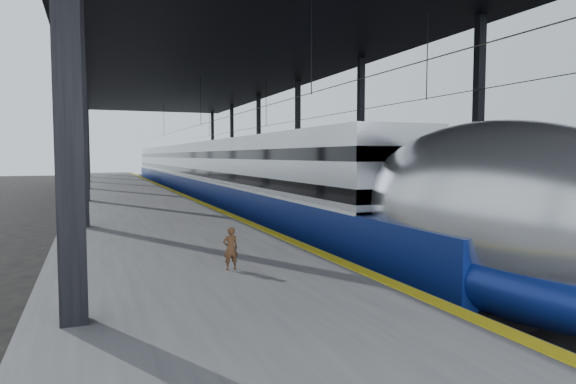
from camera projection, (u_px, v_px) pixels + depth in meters
ground at (317, 277)px, 13.63m from camera, size 160.00×160.00×0.00m
platform at (128, 201)px, 30.96m from camera, size 6.00×80.00×1.00m
yellow_strip at (175, 191)px, 31.92m from camera, size 0.30×80.00×0.01m
rails at (255, 203)px, 33.85m from camera, size 6.52×80.00×0.16m
canopy at (215, 62)px, 32.28m from camera, size 18.00×75.00×9.47m
tgv_train at (206, 174)px, 36.09m from camera, size 2.84×65.20×4.08m
second_train at (241, 170)px, 45.79m from camera, size 2.79×56.05×3.84m
child at (231, 248)px, 9.98m from camera, size 0.32×0.23×0.84m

